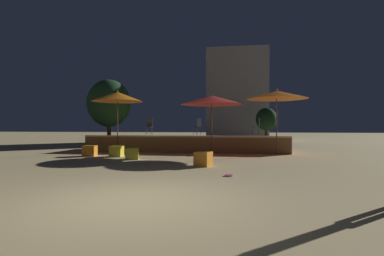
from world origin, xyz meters
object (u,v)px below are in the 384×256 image
at_px(frisbee_disc, 229,175).
at_px(bistro_chair_1, 149,125).
at_px(cube_seat_0, 203,159).
at_px(background_tree_1, 266,119).
at_px(cube_seat_1, 117,151).
at_px(patio_umbrella_0, 212,100).
at_px(patio_umbrella_1, 118,97).
at_px(bistro_chair_0, 198,125).
at_px(bistro_chair_2, 258,125).
at_px(cube_seat_2, 132,154).
at_px(background_tree_0, 109,103).
at_px(patio_umbrella_2, 277,95).
at_px(cube_seat_3, 90,151).

bearing_deg(frisbee_disc, bistro_chair_1, 119.18).
bearing_deg(cube_seat_0, background_tree_1, 77.65).
xyz_separation_m(cube_seat_1, bistro_chair_1, (0.23, 4.16, 1.18)).
height_order(patio_umbrella_0, frisbee_disc, patio_umbrella_0).
distance_m(patio_umbrella_1, background_tree_1, 14.06).
distance_m(bistro_chair_1, frisbee_disc, 9.97).
bearing_deg(cube_seat_0, bistro_chair_0, 99.18).
bearing_deg(frisbee_disc, bistro_chair_2, 81.23).
relative_size(cube_seat_2, bistro_chair_0, 0.71).
bearing_deg(cube_seat_2, patio_umbrella_1, 122.31).
relative_size(cube_seat_2, bistro_chair_1, 0.71).
bearing_deg(cube_seat_2, bistro_chair_2, 40.80).
xyz_separation_m(patio_umbrella_1, background_tree_0, (-3.22, 6.08, 0.17)).
xyz_separation_m(cube_seat_0, cube_seat_2, (-3.08, 1.63, -0.01)).
xyz_separation_m(patio_umbrella_0, background_tree_0, (-8.04, 6.30, 0.42)).
xyz_separation_m(cube_seat_1, cube_seat_2, (1.05, -0.93, -0.00)).
xyz_separation_m(patio_umbrella_2, background_tree_0, (-11.04, 6.30, 0.22)).
bearing_deg(cube_seat_0, bistro_chair_2, 70.72).
bearing_deg(bistro_chair_2, frisbee_disc, -3.68).
bearing_deg(bistro_chair_1, cube_seat_2, -84.77).
bearing_deg(patio_umbrella_1, bistro_chair_2, 12.80).
xyz_separation_m(bistro_chair_1, bistro_chair_2, (6.06, -0.57, 0.00)).
distance_m(patio_umbrella_1, frisbee_disc, 9.13).
bearing_deg(background_tree_0, bistro_chair_1, -42.68).
bearing_deg(patio_umbrella_1, background_tree_1, 53.31).
relative_size(cube_seat_3, background_tree_1, 0.21).
distance_m(patio_umbrella_0, bistro_chair_0, 2.98).
relative_size(patio_umbrella_1, cube_seat_0, 5.06).
height_order(patio_umbrella_1, cube_seat_2, patio_umbrella_1).
height_order(cube_seat_3, bistro_chair_1, bistro_chair_1).
bearing_deg(bistro_chair_0, background_tree_1, -167.41).
height_order(cube_seat_0, background_tree_1, background_tree_1).
distance_m(patio_umbrella_2, cube_seat_2, 7.04).
relative_size(patio_umbrella_0, patio_umbrella_1, 0.95).
height_order(patio_umbrella_2, cube_seat_3, patio_umbrella_2).
bearing_deg(background_tree_1, patio_umbrella_0, -107.26).
distance_m(cube_seat_0, cube_seat_1, 4.86).
bearing_deg(patio_umbrella_1, patio_umbrella_2, -1.55).
distance_m(cube_seat_2, bistro_chair_0, 5.72).
height_order(bistro_chair_1, frisbee_disc, bistro_chair_1).
height_order(patio_umbrella_0, patio_umbrella_2, patio_umbrella_2).
xyz_separation_m(patio_umbrella_2, bistro_chair_2, (-0.75, 1.82, -1.37)).
height_order(cube_seat_3, bistro_chair_2, bistro_chair_2).
bearing_deg(patio_umbrella_0, frisbee_disc, -80.76).
distance_m(cube_seat_2, cube_seat_3, 2.50).
relative_size(patio_umbrella_1, frisbee_disc, 13.68).
bearing_deg(bistro_chair_1, background_tree_0, 133.35).
distance_m(patio_umbrella_2, frisbee_disc, 7.10).
bearing_deg(bistro_chair_2, patio_umbrella_2, 27.47).
xyz_separation_m(frisbee_disc, background_tree_0, (-9.05, 12.53, 2.98)).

